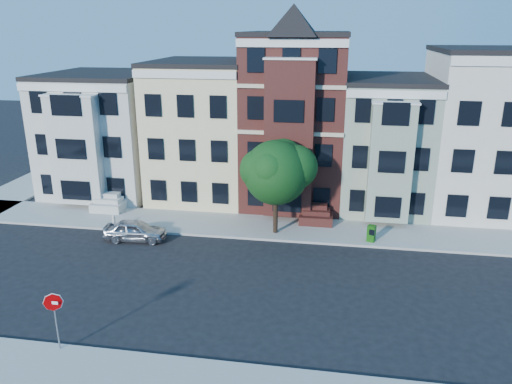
% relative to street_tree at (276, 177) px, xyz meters
% --- Properties ---
extents(ground, '(120.00, 120.00, 0.00)m').
position_rel_street_tree_xyz_m(ground, '(0.52, -7.12, -3.84)').
color(ground, black).
extents(far_sidewalk, '(60.00, 4.00, 0.15)m').
position_rel_street_tree_xyz_m(far_sidewalk, '(0.52, 0.88, -3.77)').
color(far_sidewalk, '#9E9B93').
rests_on(far_sidewalk, ground).
extents(house_white, '(8.00, 9.00, 9.00)m').
position_rel_street_tree_xyz_m(house_white, '(-14.48, 7.38, 0.66)').
color(house_white, beige).
rests_on(house_white, ground).
extents(house_yellow, '(7.00, 9.00, 10.00)m').
position_rel_street_tree_xyz_m(house_yellow, '(-6.48, 7.38, 1.16)').
color(house_yellow, beige).
rests_on(house_yellow, ground).
extents(house_brown, '(7.00, 9.00, 12.00)m').
position_rel_street_tree_xyz_m(house_brown, '(0.52, 7.38, 2.16)').
color(house_brown, '#3E1814').
rests_on(house_brown, ground).
extents(house_green, '(6.00, 9.00, 9.00)m').
position_rel_street_tree_xyz_m(house_green, '(7.02, 7.38, 0.66)').
color(house_green, gray).
rests_on(house_green, ground).
extents(house_cream, '(8.00, 9.00, 11.00)m').
position_rel_street_tree_xyz_m(house_cream, '(14.02, 7.38, 1.66)').
color(house_cream, silver).
rests_on(house_cream, ground).
extents(street_tree, '(8.24, 8.24, 7.38)m').
position_rel_street_tree_xyz_m(street_tree, '(0.00, 0.00, 0.00)').
color(street_tree, '#164516').
rests_on(street_tree, far_sidewalk).
extents(parked_car, '(3.93, 1.84, 1.30)m').
position_rel_street_tree_xyz_m(parked_car, '(-8.45, -2.28, -3.19)').
color(parked_car, '#AFB0B8').
rests_on(parked_car, ground).
extents(newspaper_box, '(0.58, 0.55, 1.03)m').
position_rel_street_tree_xyz_m(newspaper_box, '(5.94, -0.44, -3.18)').
color(newspaper_box, '#14560E').
rests_on(newspaper_box, far_sidewalk).
extents(fire_hydrant, '(0.28, 0.28, 0.66)m').
position_rel_street_tree_xyz_m(fire_hydrant, '(-10.51, -0.82, -3.36)').
color(fire_hydrant, beige).
rests_on(fire_hydrant, far_sidewalk).
extents(stop_sign, '(0.79, 0.11, 2.86)m').
position_rel_street_tree_xyz_m(stop_sign, '(-7.16, -13.42, -2.26)').
color(stop_sign, '#A30002').
rests_on(stop_sign, near_sidewalk).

